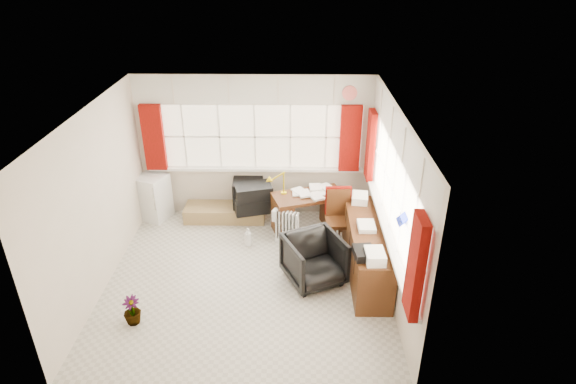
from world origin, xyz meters
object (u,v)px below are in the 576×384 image
(desk_lamp, at_px, (284,178))
(radiator, at_px, (287,230))
(mini_fridge, at_px, (153,197))
(crt_tv, at_px, (248,193))
(office_chair, at_px, (314,260))
(credenza, at_px, (366,249))
(desk, at_px, (308,210))
(task_chair, at_px, (338,216))
(tv_bench, at_px, (225,212))

(desk_lamp, distance_m, radiator, 0.86)
(mini_fridge, bearing_deg, crt_tv, 1.17)
(office_chair, xyz_separation_m, credenza, (0.77, 0.22, 0.03))
(desk, bearing_deg, crt_tv, 158.46)
(desk_lamp, xyz_separation_m, crt_tv, (-0.63, 0.36, -0.46))
(task_chair, distance_m, crt_tv, 1.73)
(credenza, bearing_deg, radiator, 146.99)
(radiator, bearing_deg, tv_bench, 145.59)
(tv_bench, relative_size, mini_fridge, 1.74)
(crt_tv, relative_size, mini_fridge, 0.66)
(task_chair, xyz_separation_m, tv_bench, (-1.92, 0.79, -0.40))
(task_chair, height_order, office_chair, task_chair)
(task_chair, relative_size, crt_tv, 1.87)
(task_chair, distance_m, mini_fridge, 3.28)
(radiator, bearing_deg, desk_lamp, 97.56)
(task_chair, height_order, credenza, task_chair)
(task_chair, bearing_deg, radiator, 178.00)
(desk_lamp, bearing_deg, credenza, -44.97)
(credenza, height_order, crt_tv, credenza)
(task_chair, relative_size, office_chair, 1.28)
(task_chair, distance_m, credenza, 0.83)
(desk, xyz_separation_m, tv_bench, (-1.45, 0.34, -0.25))
(office_chair, relative_size, radiator, 1.36)
(desk_lamp, relative_size, credenza, 0.20)
(desk_lamp, xyz_separation_m, mini_fridge, (-2.30, 0.33, -0.54))
(desk, xyz_separation_m, office_chair, (0.06, -1.40, -0.02))
(crt_tv, xyz_separation_m, mini_fridge, (-1.67, -0.03, -0.08))
(desk_lamp, relative_size, office_chair, 0.52)
(crt_tv, bearing_deg, office_chair, -58.84)
(crt_tv, bearing_deg, radiator, -50.24)
(office_chair, bearing_deg, crt_tv, 95.87)
(task_chair, bearing_deg, tv_bench, 157.64)
(office_chair, bearing_deg, radiator, 87.07)
(desk_lamp, distance_m, task_chair, 1.09)
(mini_fridge, bearing_deg, tv_bench, -1.71)
(office_chair, relative_size, mini_fridge, 0.97)
(task_chair, xyz_separation_m, mini_fridge, (-3.17, 0.83, -0.13))
(task_chair, bearing_deg, mini_fridge, 165.38)
(task_chair, relative_size, mini_fridge, 1.24)
(office_chair, bearing_deg, mini_fridge, 121.96)
(task_chair, bearing_deg, desk_lamp, 150.17)
(task_chair, bearing_deg, office_chair, -113.04)
(credenza, bearing_deg, mini_fridge, 156.19)
(office_chair, distance_m, radiator, 1.07)
(desk_lamp, xyz_separation_m, radiator, (0.06, -0.47, -0.71))
(desk, height_order, radiator, desk)
(credenza, xyz_separation_m, tv_bench, (-2.28, 1.52, -0.26))
(desk_lamp, height_order, crt_tv, desk_lamp)
(credenza, xyz_separation_m, crt_tv, (-1.86, 1.59, 0.10))
(desk_lamp, relative_size, tv_bench, 0.29)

